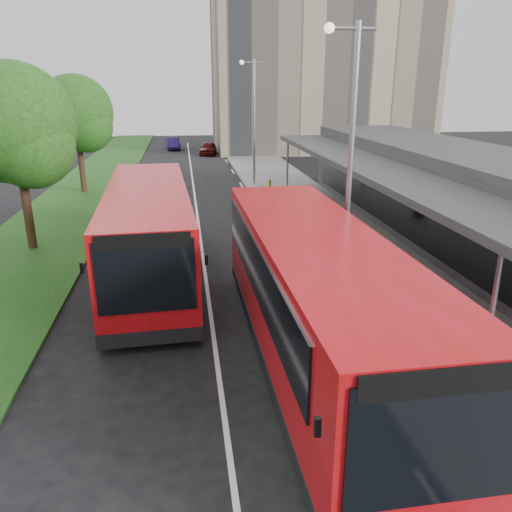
{
  "coord_description": "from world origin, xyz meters",
  "views": [
    {
      "loc": [
        -0.59,
        -12.02,
        6.48
      ],
      "look_at": [
        1.5,
        2.45,
        1.5
      ],
      "focal_mm": 35.0,
      "sensor_mm": 36.0,
      "label": 1
    }
  ],
  "objects": [
    {
      "name": "ground",
      "position": [
        0.0,
        0.0,
        0.0
      ],
      "size": [
        120.0,
        120.0,
        0.0
      ],
      "primitive_type": "plane",
      "color": "black",
      "rests_on": "ground"
    },
    {
      "name": "pavement",
      "position": [
        6.0,
        20.0,
        0.07
      ],
      "size": [
        5.0,
        80.0,
        0.15
      ],
      "primitive_type": "cube",
      "color": "gray",
      "rests_on": "ground"
    },
    {
      "name": "grass_verge",
      "position": [
        -7.0,
        20.0,
        0.05
      ],
      "size": [
        5.0,
        80.0,
        0.1
      ],
      "primitive_type": "cube",
      "color": "#194616",
      "rests_on": "ground"
    },
    {
      "name": "lane_centre_line",
      "position": [
        0.0,
        15.0,
        0.01
      ],
      "size": [
        0.12,
        70.0,
        0.01
      ],
      "primitive_type": "cube",
      "color": "silver",
      "rests_on": "ground"
    },
    {
      "name": "kerb_dashes",
      "position": [
        3.3,
        19.0,
        0.01
      ],
      "size": [
        0.12,
        56.0,
        0.01
      ],
      "color": "silver",
      "rests_on": "ground"
    },
    {
      "name": "office_block",
      "position": [
        14.0,
        42.0,
        9.0
      ],
      "size": [
        22.0,
        12.0,
        18.0
      ],
      "primitive_type": "cube",
      "color": "tan",
      "rests_on": "ground"
    },
    {
      "name": "station_building",
      "position": [
        10.86,
        8.0,
        2.04
      ],
      "size": [
        7.7,
        26.0,
        4.0
      ],
      "color": "#2C2C2E",
      "rests_on": "ground"
    },
    {
      "name": "tree_mid",
      "position": [
        -7.01,
        9.05,
        4.82
      ],
      "size": [
        4.65,
        4.65,
        7.47
      ],
      "color": "black",
      "rests_on": "ground"
    },
    {
      "name": "tree_far",
      "position": [
        -7.01,
        21.05,
        4.69
      ],
      "size": [
        4.53,
        4.53,
        7.26
      ],
      "color": "black",
      "rests_on": "ground"
    },
    {
      "name": "lamp_post_near",
      "position": [
        4.12,
        2.0,
        4.72
      ],
      "size": [
        1.44,
        0.28,
        8.0
      ],
      "color": "gray",
      "rests_on": "pavement"
    },
    {
      "name": "lamp_post_far",
      "position": [
        4.12,
        22.0,
        4.72
      ],
      "size": [
        1.44,
        0.28,
        8.0
      ],
      "color": "gray",
      "rests_on": "pavement"
    },
    {
      "name": "bus_main",
      "position": [
        2.39,
        -1.38,
        1.69
      ],
      "size": [
        3.15,
        11.66,
        3.29
      ],
      "rotation": [
        0.0,
        0.0,
        0.01
      ],
      "color": "red",
      "rests_on": "ground"
    },
    {
      "name": "bus_second",
      "position": [
        -1.89,
        5.19,
        1.65
      ],
      "size": [
        3.42,
        11.47,
        3.21
      ],
      "rotation": [
        0.0,
        0.0,
        0.05
      ],
      "color": "red",
      "rests_on": "ground"
    },
    {
      "name": "litter_bin",
      "position": [
        5.72,
        11.26,
        0.64
      ],
      "size": [
        0.7,
        0.7,
        0.99
      ],
      "primitive_type": "cylinder",
      "rotation": [
        0.0,
        0.0,
        -0.35
      ],
      "color": "#371F16",
      "rests_on": "pavement"
    },
    {
      "name": "bollard",
      "position": [
        4.6,
        17.95,
        0.62
      ],
      "size": [
        0.16,
        0.16,
        0.93
      ],
      "primitive_type": "cylinder",
      "rotation": [
        0.0,
        0.0,
        -0.05
      ],
      "color": "yellow",
      "rests_on": "pavement"
    },
    {
      "name": "car_near",
      "position": [
        1.91,
        38.89,
        0.64
      ],
      "size": [
        2.06,
        3.93,
        1.28
      ],
      "primitive_type": "imported",
      "rotation": [
        0.0,
        0.0,
        -0.15
      ],
      "color": "#500B0C",
      "rests_on": "ground"
    },
    {
      "name": "car_far",
      "position": [
        -1.65,
        43.85,
        0.63
      ],
      "size": [
        1.72,
        3.97,
        1.27
      ],
      "primitive_type": "imported",
      "rotation": [
        0.0,
        0.0,
        0.1
      ],
      "color": "navy",
      "rests_on": "ground"
    }
  ]
}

